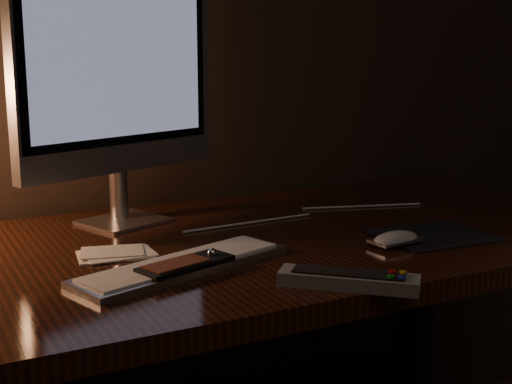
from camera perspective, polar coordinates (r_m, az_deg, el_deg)
name	(u,v)px	position (r m, az deg, el deg)	size (l,w,h in m)	color
desk	(225,291)	(1.51, -2.46, -7.88)	(1.60, 0.75, 0.75)	#34160B
monitor	(119,79)	(1.51, -10.92, 8.84)	(0.47, 0.21, 0.52)	silver
keyboard	(182,264)	(1.23, -5.91, -5.78)	(0.40, 0.11, 0.01)	silver
mousepad	(433,235)	(1.47, 13.98, -3.39)	(0.22, 0.18, 0.00)	black
mouse	(396,241)	(1.38, 11.11, -3.85)	(0.10, 0.05, 0.02)	white
media_remote	(186,267)	(1.20, -5.63, -5.96)	(0.18, 0.11, 0.03)	black
tv_remote	(349,279)	(1.14, 7.42, -6.95)	(0.20, 0.19, 0.03)	gray
papers	(115,253)	(1.32, -11.19, -4.84)	(0.13, 0.09, 0.01)	white
cable	(311,215)	(1.60, 4.40, -1.87)	(0.01, 0.01, 0.60)	white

